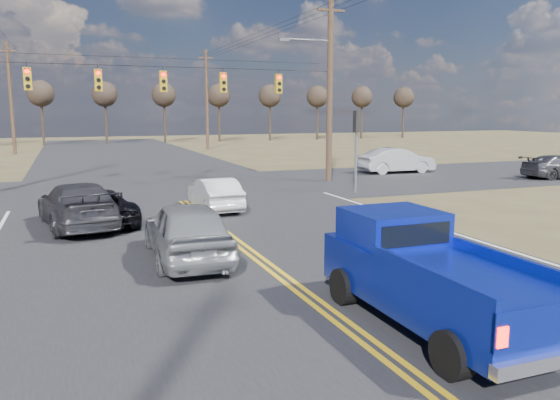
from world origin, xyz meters
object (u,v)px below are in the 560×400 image
object	(u,v)px
dgrey_car_queue	(78,205)
silver_suv	(187,230)
black_suv	(97,207)
white_car_queue	(215,194)
cross_car_east_near	(397,161)
pickup_truck	(427,275)
cross_car_east_far	(560,167)

from	to	relation	value
dgrey_car_queue	silver_suv	bearing A→B (deg)	107.08
black_suv	white_car_queue	xyz separation A→B (m)	(4.50, 1.36, 0.03)
white_car_queue	dgrey_car_queue	distance (m)	5.33
dgrey_car_queue	cross_car_east_near	bearing A→B (deg)	-160.42
dgrey_car_queue	white_car_queue	bearing A→B (deg)	-171.72
pickup_truck	white_car_queue	xyz separation A→B (m)	(-0.60, 12.90, -0.29)
silver_suv	cross_car_east_near	size ratio (longest dim) A/B	0.97
silver_suv	white_car_queue	world-z (taller)	silver_suv
pickup_truck	cross_car_east_near	distance (m)	25.38
silver_suv	cross_car_east_near	distance (m)	22.74
silver_suv	white_car_queue	size ratio (longest dim) A/B	1.19
silver_suv	cross_car_east_near	bearing A→B (deg)	-134.70
pickup_truck	silver_suv	bearing A→B (deg)	117.90
silver_suv	black_suv	world-z (taller)	silver_suv
cross_car_east_near	cross_car_east_far	world-z (taller)	cross_car_east_near
pickup_truck	dgrey_car_queue	world-z (taller)	pickup_truck
white_car_queue	cross_car_east_near	distance (m)	16.48
black_suv	dgrey_car_queue	world-z (taller)	dgrey_car_queue
silver_suv	cross_car_east_near	world-z (taller)	silver_suv
cross_car_east_near	silver_suv	bearing A→B (deg)	134.58
black_suv	cross_car_east_near	size ratio (longest dim) A/B	0.92
black_suv	cross_car_east_near	bearing A→B (deg)	-160.14
black_suv	cross_car_east_near	distance (m)	21.07
black_suv	pickup_truck	bearing A→B (deg)	105.43
white_car_queue	cross_car_east_far	xyz separation A→B (m)	(21.38, 2.79, 0.02)
silver_suv	cross_car_east_near	xyz separation A→B (m)	(16.59, 15.55, -0.01)
pickup_truck	black_suv	distance (m)	12.62
black_suv	dgrey_car_queue	bearing A→B (deg)	6.04
dgrey_car_queue	cross_car_east_near	distance (m)	21.68
silver_suv	white_car_queue	distance (m)	7.38
cross_car_east_near	cross_car_east_far	size ratio (longest dim) A/B	1.04
pickup_truck	silver_suv	xyz separation A→B (m)	(-3.14, 5.97, -0.14)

